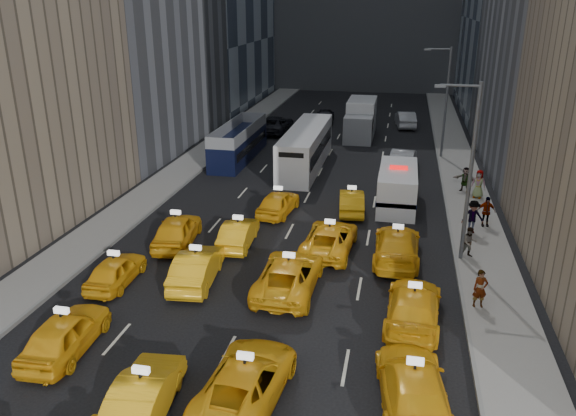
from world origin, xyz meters
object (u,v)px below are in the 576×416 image
object	(u,v)px
double_decker	(239,142)
pedestrian_0	(480,289)
box_truck	(361,119)
nypd_van	(397,188)
city_bus	(306,148)

from	to	relation	value
double_decker	pedestrian_0	bearing A→B (deg)	-56.07
box_truck	pedestrian_0	xyz separation A→B (m)	(7.61, -31.20, -0.70)
double_decker	nypd_van	bearing A→B (deg)	-38.36
city_bus	pedestrian_0	size ratio (longest dim) A/B	7.12
double_decker	pedestrian_0	world-z (taller)	double_decker
nypd_van	pedestrian_0	distance (m)	12.98
city_bus	box_truck	size ratio (longest dim) A/B	1.55
nypd_van	double_decker	xyz separation A→B (m)	(-13.07, 8.78, 0.24)
nypd_van	pedestrian_0	bearing A→B (deg)	-74.72
nypd_van	box_truck	distance (m)	19.17
box_truck	pedestrian_0	size ratio (longest dim) A/B	4.58
double_decker	pedestrian_0	distance (m)	27.06
double_decker	city_bus	xyz separation A→B (m)	(5.84, -1.24, 0.10)
nypd_van	city_bus	bearing A→B (deg)	132.39
double_decker	box_truck	xyz separation A→B (m)	(9.20, 9.99, 0.27)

